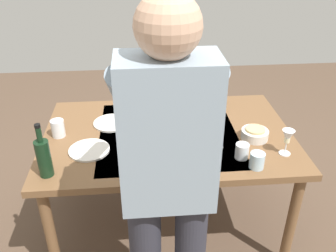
{
  "coord_description": "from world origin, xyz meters",
  "views": [
    {
      "loc": [
        0.17,
        1.89,
        1.87
      ],
      "look_at": [
        0.0,
        0.0,
        0.78
      ],
      "focal_mm": 38.81,
      "sensor_mm": 36.0,
      "label": 1
    }
  ],
  "objects_px": {
    "wine_bottle": "(44,157)",
    "serving_bowl_pasta": "(147,151)",
    "water_cup_far_left": "(242,151)",
    "water_cup_far_right": "(58,128)",
    "chair_near": "(141,101)",
    "person_server": "(168,180)",
    "dinner_plate_near": "(112,123)",
    "water_cup_near_right": "(257,160)",
    "wine_glass_right": "(287,138)",
    "side_bowl_bread": "(255,134)",
    "side_bowl_salad": "(208,114)",
    "wine_glass_left": "(220,93)",
    "dinner_plate_far": "(89,150)",
    "dining_table": "(168,143)",
    "water_cup_near_left": "(137,127)"
  },
  "relations": [
    {
      "from": "wine_bottle",
      "to": "serving_bowl_pasta",
      "type": "distance_m",
      "value": 0.54
    },
    {
      "from": "water_cup_far_left",
      "to": "water_cup_far_right",
      "type": "distance_m",
      "value": 1.08
    },
    {
      "from": "wine_bottle",
      "to": "chair_near",
      "type": "bearing_deg",
      "value": -112.38
    },
    {
      "from": "person_server",
      "to": "dinner_plate_near",
      "type": "xyz_separation_m",
      "value": [
        0.28,
        -0.89,
        -0.23
      ]
    },
    {
      "from": "chair_near",
      "to": "water_cup_near_right",
      "type": "height_order",
      "value": "chair_near"
    },
    {
      "from": "wine_glass_right",
      "to": "water_cup_near_right",
      "type": "relative_size",
      "value": 1.72
    },
    {
      "from": "side_bowl_bread",
      "to": "dinner_plate_near",
      "type": "height_order",
      "value": "side_bowl_bread"
    },
    {
      "from": "water_cup_far_left",
      "to": "wine_glass_right",
      "type": "bearing_deg",
      "value": -176.45
    },
    {
      "from": "side_bowl_salad",
      "to": "chair_near",
      "type": "bearing_deg",
      "value": -59.01
    },
    {
      "from": "wine_bottle",
      "to": "dinner_plate_near",
      "type": "distance_m",
      "value": 0.6
    },
    {
      "from": "wine_glass_right",
      "to": "wine_glass_left",
      "type": "bearing_deg",
      "value": -68.43
    },
    {
      "from": "person_server",
      "to": "wine_glass_left",
      "type": "bearing_deg",
      "value": -112.95
    },
    {
      "from": "wine_glass_left",
      "to": "water_cup_far_right",
      "type": "xyz_separation_m",
      "value": [
        1.04,
        0.3,
        -0.05
      ]
    },
    {
      "from": "water_cup_far_right",
      "to": "dinner_plate_far",
      "type": "xyz_separation_m",
      "value": [
        -0.2,
        0.18,
        -0.05
      ]
    },
    {
      "from": "dinner_plate_near",
      "to": "water_cup_far_right",
      "type": "bearing_deg",
      "value": 21.53
    },
    {
      "from": "serving_bowl_pasta",
      "to": "side_bowl_salad",
      "type": "distance_m",
      "value": 0.57
    },
    {
      "from": "chair_near",
      "to": "wine_glass_right",
      "type": "relative_size",
      "value": 6.03
    },
    {
      "from": "serving_bowl_pasta",
      "to": "dinner_plate_far",
      "type": "bearing_deg",
      "value": -13.24
    },
    {
      "from": "side_bowl_bread",
      "to": "person_server",
      "type": "bearing_deg",
      "value": 48.24
    },
    {
      "from": "wine_glass_right",
      "to": "chair_near",
      "type": "bearing_deg",
      "value": -55.93
    },
    {
      "from": "chair_near",
      "to": "person_server",
      "type": "height_order",
      "value": "person_server"
    },
    {
      "from": "side_bowl_bread",
      "to": "water_cup_near_right",
      "type": "bearing_deg",
      "value": 75.23
    },
    {
      "from": "wine_bottle",
      "to": "serving_bowl_pasta",
      "type": "bearing_deg",
      "value": -166.36
    },
    {
      "from": "chair_near",
      "to": "side_bowl_bread",
      "type": "height_order",
      "value": "chair_near"
    },
    {
      "from": "water_cup_far_right",
      "to": "serving_bowl_pasta",
      "type": "height_order",
      "value": "water_cup_far_right"
    },
    {
      "from": "dining_table",
      "to": "side_bowl_salad",
      "type": "height_order",
      "value": "side_bowl_salad"
    },
    {
      "from": "side_bowl_bread",
      "to": "serving_bowl_pasta",
      "type": "bearing_deg",
      "value": 11.1
    },
    {
      "from": "chair_near",
      "to": "side_bowl_salad",
      "type": "bearing_deg",
      "value": 120.99
    },
    {
      "from": "water_cup_far_right",
      "to": "dinner_plate_near",
      "type": "distance_m",
      "value": 0.33
    },
    {
      "from": "wine_bottle",
      "to": "serving_bowl_pasta",
      "type": "height_order",
      "value": "wine_bottle"
    },
    {
      "from": "wine_glass_left",
      "to": "side_bowl_bread",
      "type": "relative_size",
      "value": 0.94
    },
    {
      "from": "wine_glass_right",
      "to": "side_bowl_bread",
      "type": "bearing_deg",
      "value": -55.25
    },
    {
      "from": "water_cup_far_right",
      "to": "dinner_plate_near",
      "type": "relative_size",
      "value": 0.46
    },
    {
      "from": "wine_glass_right",
      "to": "serving_bowl_pasta",
      "type": "relative_size",
      "value": 0.5
    },
    {
      "from": "wine_glass_right",
      "to": "person_server",
      "type": "bearing_deg",
      "value": 34.05
    },
    {
      "from": "wine_glass_left",
      "to": "wine_bottle",
      "type": "bearing_deg",
      "value": 33.3
    },
    {
      "from": "water_cup_near_left",
      "to": "water_cup_far_right",
      "type": "relative_size",
      "value": 0.93
    },
    {
      "from": "wine_bottle",
      "to": "person_server",
      "type": "bearing_deg",
      "value": 146.18
    },
    {
      "from": "wine_bottle",
      "to": "water_cup_far_left",
      "type": "bearing_deg",
      "value": -176.55
    },
    {
      "from": "dinner_plate_near",
      "to": "water_cup_near_left",
      "type": "bearing_deg",
      "value": 139.57
    },
    {
      "from": "wine_glass_left",
      "to": "person_server",
      "type": "bearing_deg",
      "value": 67.05
    },
    {
      "from": "wine_glass_right",
      "to": "water_cup_far_left",
      "type": "height_order",
      "value": "wine_glass_right"
    },
    {
      "from": "water_cup_far_right",
      "to": "serving_bowl_pasta",
      "type": "relative_size",
      "value": 0.35
    },
    {
      "from": "chair_near",
      "to": "serving_bowl_pasta",
      "type": "xyz_separation_m",
      "value": [
        -0.01,
        1.1,
        0.23
      ]
    },
    {
      "from": "wine_glass_right",
      "to": "serving_bowl_pasta",
      "type": "bearing_deg",
      "value": -3.55
    },
    {
      "from": "wine_bottle",
      "to": "serving_bowl_pasta",
      "type": "relative_size",
      "value": 0.99
    },
    {
      "from": "chair_near",
      "to": "dinner_plate_far",
      "type": "distance_m",
      "value": 1.09
    },
    {
      "from": "serving_bowl_pasta",
      "to": "side_bowl_salad",
      "type": "height_order",
      "value": "same"
    },
    {
      "from": "wine_glass_left",
      "to": "water_cup_far_right",
      "type": "bearing_deg",
      "value": 16.1
    },
    {
      "from": "water_cup_far_right",
      "to": "side_bowl_salad",
      "type": "distance_m",
      "value": 0.94
    }
  ]
}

